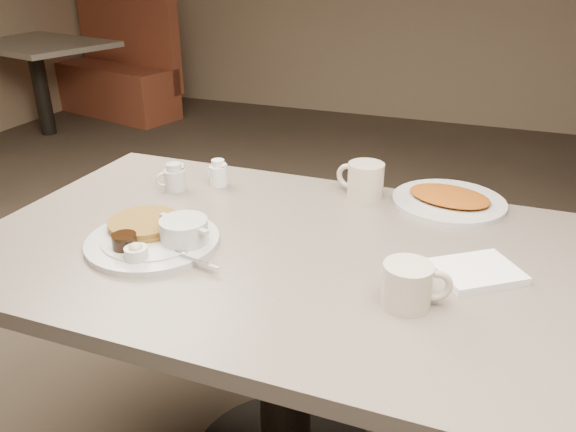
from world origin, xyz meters
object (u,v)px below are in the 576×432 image
(diner_table, at_px, (285,306))
(booth_back_left, at_px, (112,70))
(creamer_left, at_px, (174,178))
(coffee_mug_far, at_px, (364,180))
(coffee_mug_near, at_px, (409,285))
(creamer_right, at_px, (218,174))
(hash_plate, at_px, (449,200))
(main_plate, at_px, (157,235))

(diner_table, height_order, booth_back_left, booth_back_left)
(creamer_left, distance_m, booth_back_left, 3.87)
(coffee_mug_far, relative_size, creamer_left, 1.80)
(coffee_mug_near, height_order, creamer_right, coffee_mug_near)
(coffee_mug_near, distance_m, creamer_left, 0.83)
(creamer_right, relative_size, booth_back_left, 0.05)
(diner_table, xyz_separation_m, hash_plate, (0.34, 0.39, 0.18))
(coffee_mug_far, xyz_separation_m, hash_plate, (0.23, 0.03, -0.04))
(main_plate, distance_m, creamer_left, 0.34)
(coffee_mug_far, bearing_deg, coffee_mug_near, -66.98)
(coffee_mug_far, relative_size, booth_back_left, 0.09)
(coffee_mug_near, distance_m, booth_back_left, 4.63)
(main_plate, distance_m, hash_plate, 0.79)
(hash_plate, relative_size, booth_back_left, 0.23)
(main_plate, xyz_separation_m, creamer_left, (-0.14, 0.31, 0.01))
(diner_table, height_order, coffee_mug_far, coffee_mug_far)
(main_plate, bearing_deg, creamer_right, 95.10)
(diner_table, relative_size, booth_back_left, 0.90)
(coffee_mug_far, relative_size, hash_plate, 0.41)
(hash_plate, bearing_deg, creamer_right, -171.38)
(main_plate, height_order, creamer_left, creamer_left)
(main_plate, xyz_separation_m, coffee_mug_far, (0.39, 0.46, 0.03))
(coffee_mug_near, height_order, coffee_mug_far, coffee_mug_far)
(diner_table, xyz_separation_m, main_plate, (-0.29, -0.10, 0.19))
(diner_table, height_order, creamer_left, creamer_left)
(main_plate, bearing_deg, booth_back_left, 128.70)
(coffee_mug_far, relative_size, creamer_right, 1.93)
(diner_table, relative_size, coffee_mug_far, 9.70)
(diner_table, bearing_deg, booth_back_left, 132.52)
(coffee_mug_far, height_order, hash_plate, coffee_mug_far)
(main_plate, bearing_deg, hash_plate, 37.80)
(diner_table, bearing_deg, coffee_mug_far, 74.29)
(coffee_mug_near, height_order, hash_plate, coffee_mug_near)
(creamer_left, height_order, hash_plate, creamer_left)
(diner_table, distance_m, booth_back_left, 4.30)
(coffee_mug_near, distance_m, coffee_mug_far, 0.55)
(main_plate, relative_size, coffee_mug_near, 2.77)
(main_plate, height_order, hash_plate, main_plate)
(creamer_right, bearing_deg, creamer_left, -143.71)
(hash_plate, bearing_deg, creamer_left, -166.98)
(diner_table, relative_size, creamer_right, 18.75)
(coffee_mug_near, bearing_deg, hash_plate, 87.78)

